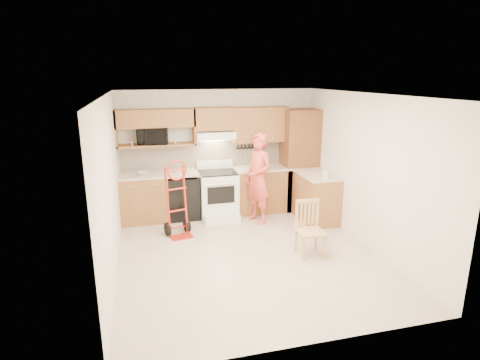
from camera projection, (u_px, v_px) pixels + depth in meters
name	position (u px, v px, depth m)	size (l,w,h in m)	color
floor	(248.00, 255.00, 6.25)	(4.00, 4.50, 0.02)	#C1B19C
ceiling	(249.00, 94.00, 5.59)	(4.00, 4.50, 0.02)	white
wall_back	(219.00, 151.00, 8.03)	(4.00, 0.02, 2.50)	white
wall_front	(310.00, 237.00, 3.80)	(4.00, 0.02, 2.50)	white
wall_left	(109.00, 188.00, 5.43)	(0.02, 4.50, 2.50)	white
wall_right	(366.00, 171.00, 6.40)	(0.02, 4.50, 2.50)	white
backsplash	(219.00, 154.00, 8.02)	(3.92, 0.03, 0.55)	beige
lower_cab_left	(144.00, 199.00, 7.58)	(0.90, 0.60, 0.90)	#B27F45
dishwasher	(183.00, 197.00, 7.76)	(0.60, 0.60, 0.85)	black
lower_cab_right	(261.00, 190.00, 8.15)	(1.14, 0.60, 0.90)	#B27F45
countertop_left	(159.00, 174.00, 7.53)	(1.50, 0.63, 0.04)	beige
countertop_right	(262.00, 168.00, 8.02)	(1.14, 0.63, 0.04)	beige
cab_return_right	(316.00, 198.00, 7.61)	(0.60, 1.00, 0.90)	#B27F45
countertop_return	(317.00, 175.00, 7.49)	(0.63, 1.00, 0.04)	beige
pantry_tall	(299.00, 160.00, 8.19)	(0.70, 0.60, 2.10)	brown
upper_cab_left	(155.00, 118.00, 7.38)	(1.50, 0.33, 0.34)	#B27F45
upper_shelf_mw	(157.00, 145.00, 7.51)	(1.50, 0.33, 0.04)	#B27F45
upper_cab_center	(214.00, 119.00, 7.66)	(0.76, 0.33, 0.44)	#B27F45
upper_cab_right	(260.00, 124.00, 7.92)	(1.14, 0.33, 0.70)	#B27F45
range_hood	(215.00, 135.00, 7.68)	(0.76, 0.46, 0.14)	white
knife_strip	(245.00, 151.00, 8.11)	(0.40, 0.05, 0.29)	black
microwave	(153.00, 136.00, 7.45)	(0.57, 0.39, 0.32)	black
range	(218.00, 191.00, 7.75)	(0.74, 0.97, 1.09)	white
person	(258.00, 178.00, 7.42)	(0.64, 0.42, 1.75)	#D84839
hand_truck	(178.00, 203.00, 6.80)	(0.49, 0.45, 1.24)	red
dining_chair	(311.00, 230.00, 6.07)	(0.40, 0.43, 0.88)	tan
soap_bottle	(326.00, 173.00, 7.14)	(0.09, 0.09, 0.20)	white
bowl	(143.00, 173.00, 7.44)	(0.20, 0.20, 0.05)	white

